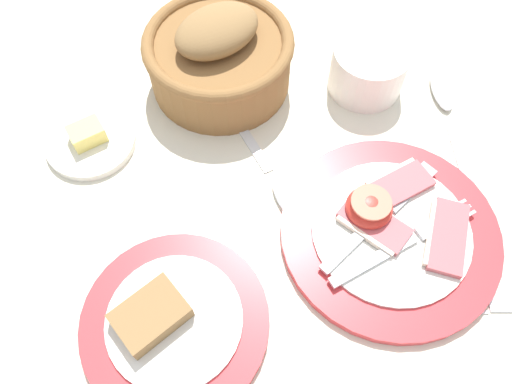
# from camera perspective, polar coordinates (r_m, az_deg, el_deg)

# --- Properties ---
(ground_plane) EXTENTS (3.00, 3.00, 0.00)m
(ground_plane) POSITION_cam_1_polar(r_m,az_deg,el_deg) (0.57, 8.65, -4.25)
(ground_plane) COLOR beige
(breakfast_plate) EXTENTS (0.24, 0.24, 0.04)m
(breakfast_plate) POSITION_cam_1_polar(r_m,az_deg,el_deg) (0.57, 15.02, -4.11)
(breakfast_plate) COLOR red
(breakfast_plate) RESTS_ON ground_plane
(bread_plate) EXTENTS (0.19, 0.19, 0.04)m
(bread_plate) POSITION_cam_1_polar(r_m,az_deg,el_deg) (0.52, -9.56, -14.37)
(bread_plate) COLOR red
(bread_plate) RESTS_ON ground_plane
(sugar_cup) EXTENTS (0.10, 0.10, 0.06)m
(sugar_cup) POSITION_cam_1_polar(r_m,az_deg,el_deg) (0.67, 12.71, 13.67)
(sugar_cup) COLOR white
(sugar_cup) RESTS_ON ground_plane
(bread_basket) EXTENTS (0.19, 0.19, 0.11)m
(bread_basket) POSITION_cam_1_polar(r_m,az_deg,el_deg) (0.65, -4.24, 15.27)
(bread_basket) COLOR brown
(bread_basket) RESTS_ON ground_plane
(butter_dish) EXTENTS (0.11, 0.11, 0.03)m
(butter_dish) POSITION_cam_1_polar(r_m,az_deg,el_deg) (0.65, -18.44, 5.64)
(butter_dish) COLOR silver
(butter_dish) RESTS_ON ground_plane
(teaspoon_by_saucer) EXTENTS (0.05, 0.19, 0.01)m
(teaspoon_by_saucer) POSITION_cam_1_polar(r_m,az_deg,el_deg) (0.59, 2.61, 0.87)
(teaspoon_by_saucer) COLOR silver
(teaspoon_by_saucer) RESTS_ON ground_plane
(teaspoon_near_cup) EXTENTS (0.07, 0.19, 0.01)m
(teaspoon_near_cup) POSITION_cam_1_polar(r_m,az_deg,el_deg) (0.70, 20.95, 9.10)
(teaspoon_near_cup) COLOR silver
(teaspoon_near_cup) RESTS_ON ground_plane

